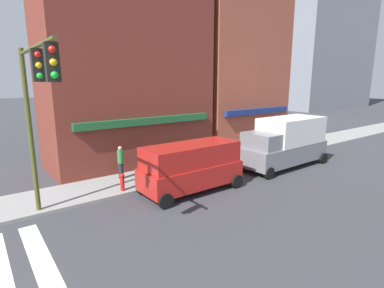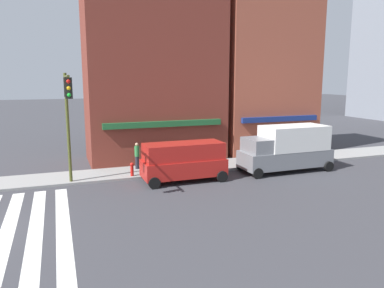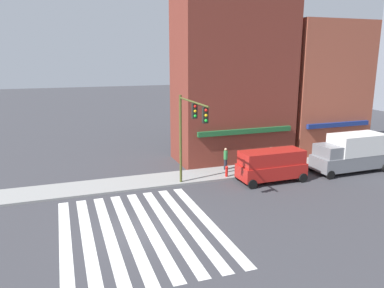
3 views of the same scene
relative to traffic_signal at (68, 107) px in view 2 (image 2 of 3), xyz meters
name	(u,v)px [view 2 (image 2 of 3)]	position (x,y,z in m)	size (l,w,h in m)	color
storefront_row	(200,67)	(10.09, 6.99, 2.33)	(18.31, 5.30, 15.19)	maroon
traffic_signal	(68,107)	(0.00, 0.00, 0.00)	(0.32, 5.29, 6.45)	#474C1E
van_red	(184,160)	(6.46, 0.20, -3.40)	(5.02, 2.22, 2.34)	#B21E19
box_truck_grey	(287,148)	(13.71, 0.20, -3.10)	(6.24, 2.42, 3.04)	slate
pedestrian_green_top	(137,155)	(4.32, 3.61, -3.61)	(0.32, 0.32, 1.77)	#23232D
pedestrian_blue_shirt	(184,157)	(7.10, 2.08, -3.61)	(0.32, 0.32, 1.77)	#23232D
pedestrian_grey_coat	(192,154)	(7.90, 2.71, -3.61)	(0.32, 0.32, 1.77)	#23232D
fire_hydrant	(132,169)	(3.63, 1.90, -4.07)	(0.24, 0.24, 0.84)	red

